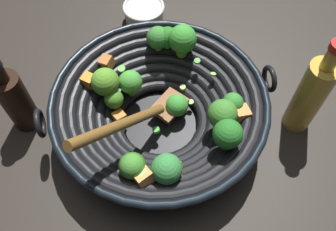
{
  "coord_description": "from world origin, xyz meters",
  "views": [
    {
      "loc": [
        0.17,
        0.33,
        0.64
      ],
      "look_at": [
        -0.02,
        0.0,
        0.03
      ],
      "focal_mm": 38.29,
      "sensor_mm": 36.0,
      "label": 1
    }
  ],
  "objects_px": {
    "soy_sauce_bottle": "(16,100)",
    "prep_bowl": "(144,12)",
    "cooking_oil_bottle": "(310,95)",
    "wok": "(160,108)"
  },
  "relations": [
    {
      "from": "wok",
      "to": "prep_bowl",
      "type": "relative_size",
      "value": 4.29
    },
    {
      "from": "prep_bowl",
      "to": "wok",
      "type": "bearing_deg",
      "value": 68.42
    },
    {
      "from": "soy_sauce_bottle",
      "to": "prep_bowl",
      "type": "height_order",
      "value": "soy_sauce_bottle"
    },
    {
      "from": "wok",
      "to": "soy_sauce_bottle",
      "type": "distance_m",
      "value": 0.28
    },
    {
      "from": "soy_sauce_bottle",
      "to": "cooking_oil_bottle",
      "type": "xyz_separation_m",
      "value": [
        -0.48,
        0.28,
        0.02
      ]
    },
    {
      "from": "wok",
      "to": "cooking_oil_bottle",
      "type": "xyz_separation_m",
      "value": [
        -0.25,
        0.13,
        0.03
      ]
    },
    {
      "from": "soy_sauce_bottle",
      "to": "cooking_oil_bottle",
      "type": "relative_size",
      "value": 0.81
    },
    {
      "from": "soy_sauce_bottle",
      "to": "prep_bowl",
      "type": "xyz_separation_m",
      "value": [
        -0.35,
        -0.15,
        -0.05
      ]
    },
    {
      "from": "prep_bowl",
      "to": "cooking_oil_bottle",
      "type": "bearing_deg",
      "value": 107.41
    },
    {
      "from": "wok",
      "to": "cooking_oil_bottle",
      "type": "bearing_deg",
      "value": 152.24
    }
  ]
}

